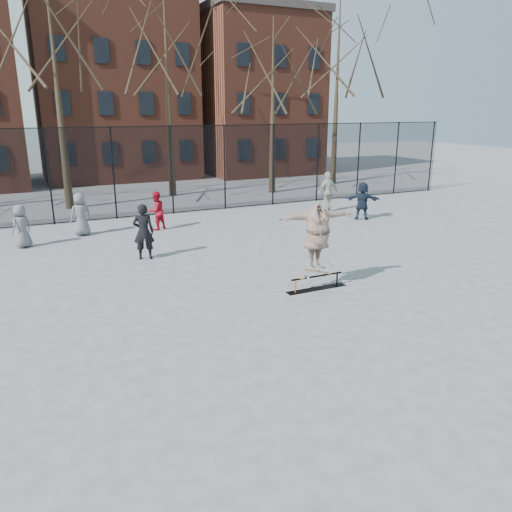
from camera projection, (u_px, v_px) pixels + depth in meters
name	position (u px, v px, depth m)	size (l,w,h in m)	color
ground	(285.00, 321.00, 11.50)	(100.00, 100.00, 0.00)	slate
skate_rail	(317.00, 284.00, 13.51)	(1.78, 0.27, 0.39)	black
skateboard	(316.00, 274.00, 13.42)	(0.94, 0.22, 0.11)	brown
skater	(317.00, 240.00, 13.15)	(2.15, 0.59, 1.75)	#73388D
bystander_grey	(22.00, 226.00, 17.40)	(0.75, 0.49, 1.53)	#5C5B60
bystander_black	(144.00, 232.00, 16.02)	(0.66, 0.44, 1.82)	black
bystander_red	(156.00, 211.00, 19.96)	(0.75, 0.59, 1.55)	#B40F22
bystander_white	(328.00, 192.00, 23.44)	(1.11, 0.46, 1.89)	#BBBAAD
bystander_navy	(362.00, 201.00, 21.82)	(1.54, 0.49, 1.66)	#192333
bystander_extra	(81.00, 214.00, 19.04)	(0.81, 0.52, 1.65)	slate
fence	(145.00, 171.00, 22.16)	(34.03, 0.07, 4.00)	black
tree_row	(113.00, 51.00, 24.14)	(33.66, 7.46, 10.67)	black
rowhouses	(105.00, 87.00, 32.57)	(29.00, 7.00, 13.00)	brown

